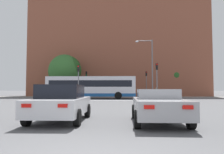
% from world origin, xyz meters
% --- Properties ---
extents(stop_line_strip, '(7.59, 0.30, 0.01)m').
position_xyz_m(stop_line_strip, '(0.00, 22.35, 0.00)').
color(stop_line_strip, silver).
rests_on(stop_line_strip, ground_plane).
extents(far_pavement, '(68.43, 2.50, 0.01)m').
position_xyz_m(far_pavement, '(0.00, 34.50, 0.01)').
color(far_pavement, gray).
rests_on(far_pavement, ground_plane).
extents(brick_civic_building, '(36.21, 11.05, 26.90)m').
position_xyz_m(brick_civic_building, '(0.12, 42.72, 10.75)').
color(brick_civic_building, brown).
rests_on(brick_civic_building, ground_plane).
extents(car_saloon_left, '(2.11, 4.27, 1.54)m').
position_xyz_m(car_saloon_left, '(-1.92, 5.39, 0.78)').
color(car_saloon_left, silver).
rests_on(car_saloon_left, ground_plane).
extents(car_roadster_right, '(2.11, 4.30, 1.35)m').
position_xyz_m(car_roadster_right, '(2.11, 5.05, 0.69)').
color(car_roadster_right, '#9E9EA3').
rests_on(car_roadster_right, ground_plane).
extents(bus_crossing_lead, '(12.49, 2.74, 3.14)m').
position_xyz_m(bus_crossing_lead, '(-3.55, 27.16, 1.69)').
color(bus_crossing_lead, silver).
rests_on(bus_crossing_lead, ground_plane).
extents(traffic_light_far_right, '(0.26, 0.31, 4.46)m').
position_xyz_m(traffic_light_far_right, '(5.13, 34.15, 2.98)').
color(traffic_light_far_right, slate).
rests_on(traffic_light_far_right, ground_plane).
extents(traffic_light_near_right, '(0.26, 0.31, 4.55)m').
position_xyz_m(traffic_light_near_right, '(5.10, 23.04, 3.04)').
color(traffic_light_near_right, slate).
rests_on(traffic_light_near_right, ground_plane).
extents(traffic_light_far_left, '(0.26, 0.31, 4.49)m').
position_xyz_m(traffic_light_far_left, '(-5.37, 34.23, 3.00)').
color(traffic_light_far_left, slate).
rests_on(traffic_light_far_left, ground_plane).
extents(traffic_light_near_left, '(0.26, 0.31, 4.38)m').
position_xyz_m(traffic_light_near_left, '(-4.68, 23.39, 2.93)').
color(traffic_light_near_left, slate).
rests_on(traffic_light_near_left, ground_plane).
extents(street_lamp_junction, '(2.49, 0.36, 8.44)m').
position_xyz_m(street_lamp_junction, '(4.77, 27.24, 5.10)').
color(street_lamp_junction, slate).
rests_on(street_lamp_junction, ground_plane).
extents(pedestrian_waiting, '(0.45, 0.41, 1.62)m').
position_xyz_m(pedestrian_waiting, '(6.97, 35.23, 0.94)').
color(pedestrian_waiting, black).
rests_on(pedestrian_waiting, ground_plane).
extents(pedestrian_walking_east, '(0.43, 0.45, 1.60)m').
position_xyz_m(pedestrian_walking_east, '(0.71, 33.66, 0.93)').
color(pedestrian_walking_east, brown).
rests_on(pedestrian_walking_east, ground_plane).
extents(tree_by_building, '(5.01, 5.01, 7.29)m').
position_xyz_m(tree_by_building, '(-8.74, 33.98, 4.65)').
color(tree_by_building, '#4C3823').
rests_on(tree_by_building, ground_plane).
extents(tree_kerbside, '(4.41, 4.41, 6.35)m').
position_xyz_m(tree_kerbside, '(11.18, 39.55, 4.02)').
color(tree_kerbside, '#4C3823').
rests_on(tree_kerbside, ground_plane).
extents(tree_distant, '(5.62, 5.62, 7.45)m').
position_xyz_m(tree_distant, '(-9.15, 33.93, 4.50)').
color(tree_distant, '#4C3823').
rests_on(tree_distant, ground_plane).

